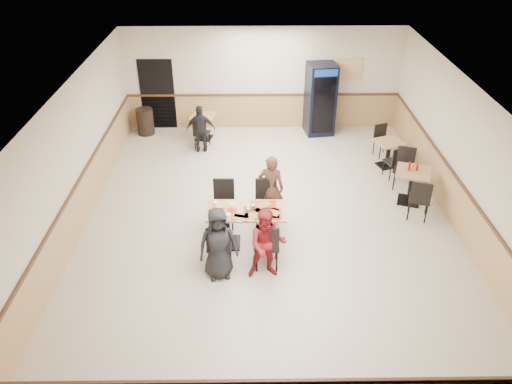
{
  "coord_description": "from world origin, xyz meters",
  "views": [
    {
      "loc": [
        -0.39,
        -9.0,
        6.29
      ],
      "look_at": [
        -0.28,
        -0.5,
        1.05
      ],
      "focal_mm": 35.0,
      "sensor_mm": 36.0,
      "label": 1
    }
  ],
  "objects_px": {
    "side_table_far": "(388,150)",
    "back_table": "(204,123)",
    "main_table": "(247,222)",
    "side_table_near": "(412,182)",
    "pepsi_cooler": "(320,99)",
    "diner_woman_left": "(218,244)",
    "trash_bin": "(145,121)",
    "lone_diner": "(201,129)",
    "diner_woman_right": "(267,244)",
    "diner_man_opposite": "(271,188)"
  },
  "relations": [
    {
      "from": "trash_bin",
      "to": "main_table",
      "type": "bearing_deg",
      "value": -60.92
    },
    {
      "from": "lone_diner",
      "to": "back_table",
      "type": "relative_size",
      "value": 1.66
    },
    {
      "from": "diner_woman_left",
      "to": "lone_diner",
      "type": "relative_size",
      "value": 1.11
    },
    {
      "from": "diner_man_opposite",
      "to": "lone_diner",
      "type": "bearing_deg",
      "value": -51.69
    },
    {
      "from": "main_table",
      "to": "side_table_far",
      "type": "bearing_deg",
      "value": 43.05
    },
    {
      "from": "pepsi_cooler",
      "to": "trash_bin",
      "type": "xyz_separation_m",
      "value": [
        -5.1,
        -0.04,
        -0.65
      ]
    },
    {
      "from": "side_table_far",
      "to": "back_table",
      "type": "bearing_deg",
      "value": 160.48
    },
    {
      "from": "main_table",
      "to": "diner_woman_right",
      "type": "xyz_separation_m",
      "value": [
        0.38,
        -0.95,
        0.17
      ]
    },
    {
      "from": "diner_woman_right",
      "to": "trash_bin",
      "type": "xyz_separation_m",
      "value": [
        -3.37,
        6.34,
        -0.34
      ]
    },
    {
      "from": "diner_woman_left",
      "to": "side_table_far",
      "type": "xyz_separation_m",
      "value": [
        4.15,
        4.24,
        -0.26
      ]
    },
    {
      "from": "main_table",
      "to": "side_table_near",
      "type": "height_order",
      "value": "main_table"
    },
    {
      "from": "side_table_far",
      "to": "pepsi_cooler",
      "type": "xyz_separation_m",
      "value": [
        -1.53,
        2.13,
        0.56
      ]
    },
    {
      "from": "lone_diner",
      "to": "pepsi_cooler",
      "type": "distance_m",
      "value": 3.59
    },
    {
      "from": "lone_diner",
      "to": "diner_woman_right",
      "type": "bearing_deg",
      "value": 105.58
    },
    {
      "from": "diner_woman_right",
      "to": "diner_man_opposite",
      "type": "relative_size",
      "value": 0.95
    },
    {
      "from": "main_table",
      "to": "back_table",
      "type": "height_order",
      "value": "main_table"
    },
    {
      "from": "side_table_near",
      "to": "pepsi_cooler",
      "type": "height_order",
      "value": "pepsi_cooler"
    },
    {
      "from": "side_table_near",
      "to": "pepsi_cooler",
      "type": "relative_size",
      "value": 0.46
    },
    {
      "from": "lone_diner",
      "to": "back_table",
      "type": "bearing_deg",
      "value": -91.92
    },
    {
      "from": "diner_woman_left",
      "to": "trash_bin",
      "type": "height_order",
      "value": "diner_woman_left"
    },
    {
      "from": "diner_woman_right",
      "to": "main_table",
      "type": "bearing_deg",
      "value": 108.72
    },
    {
      "from": "trash_bin",
      "to": "side_table_near",
      "type": "bearing_deg",
      "value": -29.49
    },
    {
      "from": "diner_man_opposite",
      "to": "pepsi_cooler",
      "type": "bearing_deg",
      "value": -99.59
    },
    {
      "from": "diner_woman_right",
      "to": "side_table_near",
      "type": "distance_m",
      "value": 4.22
    },
    {
      "from": "diner_man_opposite",
      "to": "side_table_far",
      "type": "distance_m",
      "value": 3.92
    },
    {
      "from": "diner_woman_left",
      "to": "lone_diner",
      "type": "height_order",
      "value": "diner_woman_left"
    },
    {
      "from": "main_table",
      "to": "trash_bin",
      "type": "bearing_deg",
      "value": 119.95
    },
    {
      "from": "main_table",
      "to": "pepsi_cooler",
      "type": "relative_size",
      "value": 0.76
    },
    {
      "from": "diner_woman_left",
      "to": "lone_diner",
      "type": "bearing_deg",
      "value": 86.59
    },
    {
      "from": "pepsi_cooler",
      "to": "trash_bin",
      "type": "distance_m",
      "value": 5.14
    },
    {
      "from": "lone_diner",
      "to": "pepsi_cooler",
      "type": "bearing_deg",
      "value": -162.2
    },
    {
      "from": "back_table",
      "to": "pepsi_cooler",
      "type": "relative_size",
      "value": 0.39
    },
    {
      "from": "side_table_near",
      "to": "side_table_far",
      "type": "bearing_deg",
      "value": 93.79
    },
    {
      "from": "diner_woman_right",
      "to": "diner_man_opposite",
      "type": "bearing_deg",
      "value": 82.98
    },
    {
      "from": "diner_man_opposite",
      "to": "diner_woman_left",
      "type": "bearing_deg",
      "value": 71.16
    },
    {
      "from": "side_table_near",
      "to": "side_table_far",
      "type": "distance_m",
      "value": 1.73
    },
    {
      "from": "side_table_far",
      "to": "back_table",
      "type": "distance_m",
      "value": 5.19
    },
    {
      "from": "diner_man_opposite",
      "to": "back_table",
      "type": "relative_size",
      "value": 1.93
    },
    {
      "from": "main_table",
      "to": "lone_diner",
      "type": "distance_m",
      "value": 4.4
    },
    {
      "from": "back_table",
      "to": "pepsi_cooler",
      "type": "distance_m",
      "value": 3.43
    },
    {
      "from": "diner_woman_right",
      "to": "side_table_near",
      "type": "xyz_separation_m",
      "value": [
        3.38,
        2.52,
        -0.19
      ]
    },
    {
      "from": "diner_man_opposite",
      "to": "trash_bin",
      "type": "xyz_separation_m",
      "value": [
        -3.51,
        4.44,
        -0.38
      ]
    },
    {
      "from": "pepsi_cooler",
      "to": "side_table_near",
      "type": "bearing_deg",
      "value": -75.15
    },
    {
      "from": "side_table_near",
      "to": "back_table",
      "type": "distance_m",
      "value": 6.09
    },
    {
      "from": "side_table_near",
      "to": "trash_bin",
      "type": "height_order",
      "value": "side_table_near"
    },
    {
      "from": "main_table",
      "to": "side_table_far",
      "type": "xyz_separation_m",
      "value": [
        3.64,
        3.3,
        -0.09
      ]
    },
    {
      "from": "diner_woman_right",
      "to": "lone_diner",
      "type": "distance_m",
      "value": 5.42
    },
    {
      "from": "diner_woman_left",
      "to": "side_table_far",
      "type": "height_order",
      "value": "diner_woman_left"
    },
    {
      "from": "pepsi_cooler",
      "to": "diner_man_opposite",
      "type": "bearing_deg",
      "value": -117.8
    },
    {
      "from": "back_table",
      "to": "trash_bin",
      "type": "bearing_deg",
      "value": 168.61
    }
  ]
}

